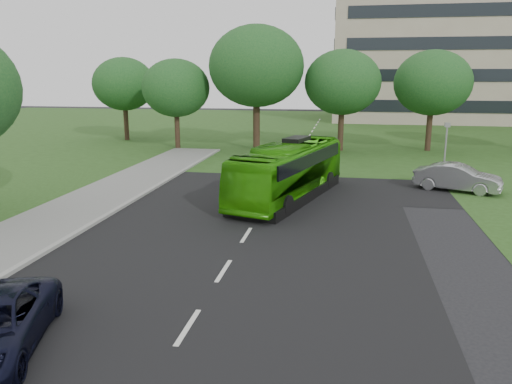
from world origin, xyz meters
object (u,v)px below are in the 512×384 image
at_px(bus, 289,171).
at_px(camera_pole, 446,145).
at_px(tree_park_c, 343,82).
at_px(sedan, 457,177).
at_px(tree_park_b, 256,66).
at_px(office_building, 477,32).
at_px(tree_park_a, 176,88).
at_px(tree_park_f, 124,84).
at_px(tree_park_d, 433,83).

distance_m(bus, camera_pole, 10.52).
xyz_separation_m(tree_park_c, sedan, (6.95, -14.78, -5.15)).
xyz_separation_m(tree_park_b, bus, (4.89, -17.26, -5.79)).
distance_m(tree_park_c, camera_pole, 14.89).
relative_size(office_building, tree_park_b, 3.70).
bearing_deg(tree_park_a, tree_park_b, 3.44).
relative_size(tree_park_b, camera_pole, 2.86).
height_order(tree_park_c, bus, tree_park_c).
distance_m(office_building, tree_park_f, 51.50).
bearing_deg(tree_park_c, camera_pole, -63.33).
xyz_separation_m(office_building, tree_park_d, (-10.79, -33.61, -6.60)).
distance_m(tree_park_b, tree_park_d, 15.29).
relative_size(tree_park_a, tree_park_b, 0.74).
bearing_deg(office_building, tree_park_b, -125.75).
bearing_deg(tree_park_b, sedan, -43.78).
height_order(tree_park_a, bus, tree_park_a).
relative_size(tree_park_a, camera_pole, 2.12).
bearing_deg(sedan, tree_park_a, 79.63).
relative_size(tree_park_b, sedan, 2.26).
relative_size(tree_park_b, tree_park_c, 1.24).
distance_m(office_building, tree_park_a, 49.64).
bearing_deg(camera_pole, tree_park_d, 66.76).
xyz_separation_m(bus, sedan, (9.46, 3.52, -0.72)).
bearing_deg(tree_park_b, tree_park_c, 7.97).
height_order(bus, sedan, bus).
bearing_deg(sedan, office_building, 8.26).
bearing_deg(bus, sedan, 36.13).
relative_size(office_building, tree_park_a, 5.01).
bearing_deg(bus, tree_park_f, 147.29).
xyz_separation_m(tree_park_b, tree_park_d, (15.05, 2.29, -1.40)).
bearing_deg(tree_park_c, office_building, 62.11).
bearing_deg(office_building, sedan, -103.04).
distance_m(office_building, bus, 58.19).
bearing_deg(sedan, camera_pole, 35.20).
xyz_separation_m(tree_park_d, sedan, (-0.70, -16.03, -5.11)).
xyz_separation_m(tree_park_b, camera_pole, (13.89, -11.89, -4.86)).
distance_m(tree_park_a, camera_pole, 24.21).
distance_m(office_building, tree_park_b, 44.54).
height_order(tree_park_d, bus, tree_park_d).
bearing_deg(sedan, tree_park_f, 78.88).
bearing_deg(tree_park_d, camera_pole, -94.69).
relative_size(office_building, tree_park_c, 4.58).
xyz_separation_m(office_building, tree_park_f, (-40.27, -31.36, -6.84)).
bearing_deg(camera_pole, tree_park_a, 132.97).
relative_size(tree_park_b, tree_park_f, 1.30).
distance_m(tree_park_f, camera_pole, 32.89).
xyz_separation_m(tree_park_a, tree_park_f, (-7.20, 4.97, 0.23)).
bearing_deg(camera_pole, tree_park_f, 131.34).
bearing_deg(tree_park_d, tree_park_f, 175.64).
bearing_deg(sedan, tree_park_b, 67.53).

